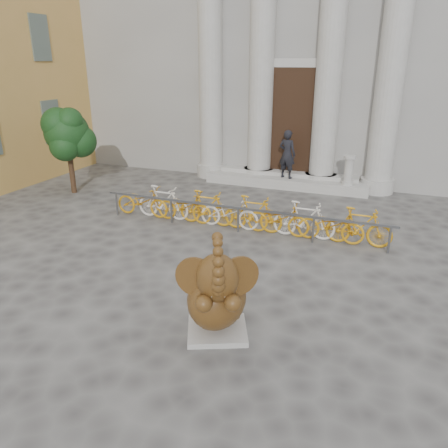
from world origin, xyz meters
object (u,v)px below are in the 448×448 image
at_px(elephant_statue, 217,297).
at_px(bike_rack, 241,212).
at_px(tree, 67,134).
at_px(pedestrian, 287,154).

height_order(elephant_statue, bike_rack, elephant_statue).
distance_m(elephant_statue, tree, 10.13).
relative_size(tree, pedestrian, 1.69).
xyz_separation_m(elephant_statue, tree, (-7.96, 6.12, 1.34)).
bearing_deg(tree, bike_rack, -10.41).
distance_m(elephant_statue, bike_rack, 5.06).
distance_m(elephant_statue, pedestrian, 9.61).
height_order(bike_rack, pedestrian, pedestrian).
bearing_deg(bike_rack, elephant_statue, -75.50).
bearing_deg(bike_rack, tree, 169.59).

